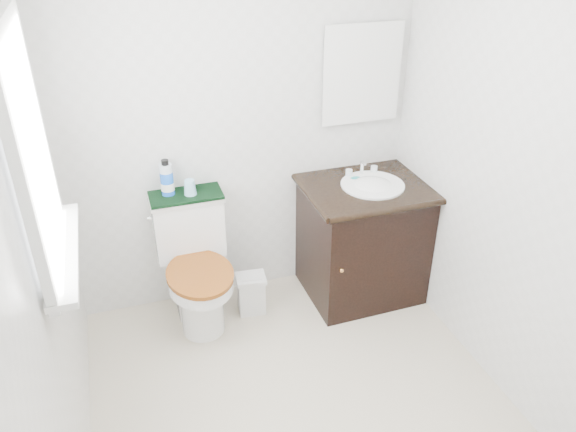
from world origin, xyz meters
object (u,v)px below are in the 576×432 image
toilet (196,270)px  vanity (362,236)px  cup (190,187)px  trash_bin (251,293)px  mouthwash_bottle (167,179)px

toilet → vanity: size_ratio=0.90×
cup → toilet: bearing=-104.3°
cup → trash_bin: bearing=-28.7°
toilet → cup: (0.03, 0.11, 0.53)m
mouthwash_bottle → cup: mouthwash_bottle is taller
toilet → cup: cup is taller
vanity → toilet: bearing=176.8°
vanity → cup: 1.19m
trash_bin → toilet: bearing=169.7°
trash_bin → mouthwash_bottle: bearing=154.0°
trash_bin → cup: cup is taller
toilet → cup: bearing=75.7°
vanity → trash_bin: size_ratio=3.33×
vanity → mouthwash_bottle: 1.34m
toilet → mouthwash_bottle: size_ratio=3.66×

